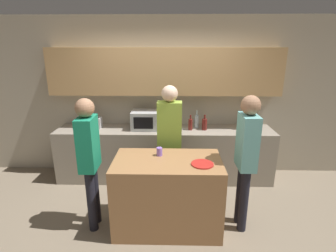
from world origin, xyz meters
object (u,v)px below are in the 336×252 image
bottle_1 (197,121)px  person_right (170,134)px  toaster (93,123)px  microwave (148,120)px  cup_0 (159,152)px  potted_plant (245,118)px  plate_on_island (202,164)px  person_left (89,154)px  bottle_2 (204,124)px  person_center (246,153)px  bottle_0 (190,124)px

bottle_1 → person_right: size_ratio=0.17×
toaster → microwave: bearing=-0.1°
bottle_1 → cup_0: 1.36m
potted_plant → plate_on_island: 1.67m
potted_plant → person_left: bearing=-148.4°
toaster → bottle_2: 1.86m
plate_on_island → person_center: 0.55m
bottle_1 → plate_on_island: bearing=-92.0°
bottle_1 → person_left: bearing=-134.8°
microwave → bottle_0: 0.72m
plate_on_island → cup_0: (-0.51, 0.25, 0.04)m
microwave → bottle_1: same height
bottle_0 → person_left: 1.81m
cup_0 → person_center: (1.03, -0.13, 0.05)m
toaster → person_right: size_ratio=0.15×
bottle_2 → cup_0: bearing=-121.1°
microwave → plate_on_island: size_ratio=2.00×
potted_plant → bottle_0: bearing=-176.2°
person_center → microwave: bearing=44.2°
bottle_0 → plate_on_island: bearing=-87.5°
potted_plant → person_center: bearing=-103.8°
bottle_2 → person_center: person_center is taller
microwave → person_center: person_center is taller
plate_on_island → cup_0: size_ratio=2.51×
cup_0 → person_right: person_right is taller
microwave → bottle_2: bearing=-3.1°
person_left → bottle_1: bearing=133.6°
microwave → person_center: 1.84m
plate_on_island → person_left: 1.34m
plate_on_island → person_center: (0.53, 0.13, 0.09)m
bottle_0 → person_left: (-1.28, -1.28, 0.00)m
potted_plant → bottle_0: (-0.91, -0.06, -0.10)m
cup_0 → person_center: person_center is taller
cup_0 → person_left: size_ratio=0.06×
bottle_2 → person_left: (-1.51, -1.29, 0.00)m
potted_plant → cup_0: (-1.36, -1.18, -0.12)m
bottle_1 → person_center: bearing=-70.8°
toaster → bottle_2: bearing=-1.6°
cup_0 → person_center: bearing=-6.9°
potted_plant → microwave: bearing=-179.9°
microwave → person_right: bearing=-61.1°
plate_on_island → cup_0: bearing=153.6°
potted_plant → plate_on_island: size_ratio=1.52×
bottle_0 → plate_on_island: bottle_0 is taller
bottle_2 → cup_0: 1.32m
microwave → bottle_1: 0.83m
bottle_1 → potted_plant: bearing=-3.8°
potted_plant → bottle_2: size_ratio=1.54×
bottle_0 → bottle_1: 0.16m
microwave → bottle_1: bearing=3.8°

